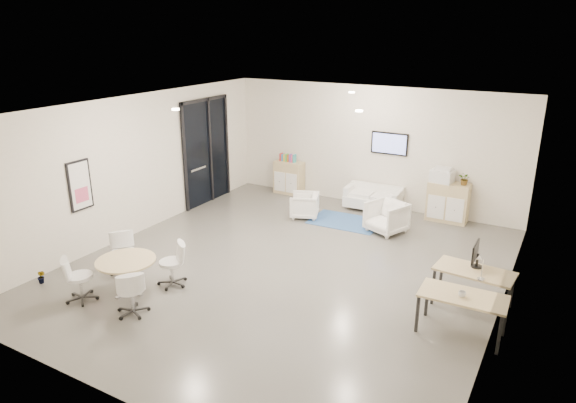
{
  "coord_description": "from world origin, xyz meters",
  "views": [
    {
      "loc": [
        4.67,
        -8.2,
        4.61
      ],
      "look_at": [
        -0.22,
        0.4,
        1.24
      ],
      "focal_mm": 32.0,
      "sensor_mm": 36.0,
      "label": 1
    }
  ],
  "objects_px": {
    "loveseat": "(373,199)",
    "desk_rear": "(474,274)",
    "round_table": "(126,264)",
    "armchair_right": "(386,216)",
    "desk_front": "(463,299)",
    "sideboard_right": "(448,202)",
    "armchair_left": "(304,204)",
    "sideboard_left": "(289,178)"
  },
  "relations": [
    {
      "from": "round_table",
      "to": "desk_front",
      "type": "bearing_deg",
      "value": 16.16
    },
    {
      "from": "sideboard_left",
      "to": "desk_rear",
      "type": "relative_size",
      "value": 0.7
    },
    {
      "from": "loveseat",
      "to": "desk_front",
      "type": "relative_size",
      "value": 1.12
    },
    {
      "from": "sideboard_right",
      "to": "armchair_right",
      "type": "xyz_separation_m",
      "value": [
        -1.07,
        -1.47,
        -0.08
      ]
    },
    {
      "from": "armchair_right",
      "to": "desk_front",
      "type": "xyz_separation_m",
      "value": [
        2.45,
        -3.51,
        0.21
      ]
    },
    {
      "from": "loveseat",
      "to": "desk_rear",
      "type": "distance_m",
      "value": 5.08
    },
    {
      "from": "armchair_left",
      "to": "round_table",
      "type": "relative_size",
      "value": 0.65
    },
    {
      "from": "sideboard_right",
      "to": "desk_front",
      "type": "xyz_separation_m",
      "value": [
        1.38,
        -4.98,
        0.12
      ]
    },
    {
      "from": "armchair_left",
      "to": "armchair_right",
      "type": "height_order",
      "value": "armchair_right"
    },
    {
      "from": "sideboard_left",
      "to": "armchair_right",
      "type": "relative_size",
      "value": 1.16
    },
    {
      "from": "sideboard_right",
      "to": "loveseat",
      "type": "bearing_deg",
      "value": -176.84
    },
    {
      "from": "sideboard_left",
      "to": "round_table",
      "type": "distance_m",
      "value": 6.62
    },
    {
      "from": "sideboard_left",
      "to": "desk_front",
      "type": "xyz_separation_m",
      "value": [
        5.93,
        -5.0,
        0.15
      ]
    },
    {
      "from": "loveseat",
      "to": "armchair_left",
      "type": "relative_size",
      "value": 2.15
    },
    {
      "from": "sideboard_left",
      "to": "sideboard_right",
      "type": "relative_size",
      "value": 0.96
    },
    {
      "from": "loveseat",
      "to": "round_table",
      "type": "bearing_deg",
      "value": -112.05
    },
    {
      "from": "armchair_left",
      "to": "desk_rear",
      "type": "distance_m",
      "value": 5.22
    },
    {
      "from": "armchair_right",
      "to": "desk_rear",
      "type": "xyz_separation_m",
      "value": [
        2.44,
        -2.52,
        0.2
      ]
    },
    {
      "from": "armchair_left",
      "to": "round_table",
      "type": "xyz_separation_m",
      "value": [
        -0.96,
        -5.06,
        0.21
      ]
    },
    {
      "from": "round_table",
      "to": "loveseat",
      "type": "bearing_deg",
      "value": 70.58
    },
    {
      "from": "armchair_right",
      "to": "desk_front",
      "type": "bearing_deg",
      "value": -32.77
    },
    {
      "from": "sideboard_right",
      "to": "armchair_right",
      "type": "bearing_deg",
      "value": -126.13
    },
    {
      "from": "armchair_left",
      "to": "armchair_right",
      "type": "xyz_separation_m",
      "value": [
        2.15,
        0.06,
        0.06
      ]
    },
    {
      "from": "sideboard_left",
      "to": "armchair_right",
      "type": "bearing_deg",
      "value": -23.16
    },
    {
      "from": "loveseat",
      "to": "round_table",
      "type": "relative_size",
      "value": 1.4
    },
    {
      "from": "desk_front",
      "to": "round_table",
      "type": "distance_m",
      "value": 5.8
    },
    {
      "from": "armchair_left",
      "to": "desk_front",
      "type": "xyz_separation_m",
      "value": [
        4.61,
        -3.45,
        0.27
      ]
    },
    {
      "from": "sideboard_left",
      "to": "round_table",
      "type": "relative_size",
      "value": 0.89
    },
    {
      "from": "desk_front",
      "to": "round_table",
      "type": "xyz_separation_m",
      "value": [
        -5.57,
        -1.61,
        -0.05
      ]
    },
    {
      "from": "armchair_right",
      "to": "round_table",
      "type": "distance_m",
      "value": 6.0
    },
    {
      "from": "loveseat",
      "to": "desk_rear",
      "type": "bearing_deg",
      "value": -52.52
    },
    {
      "from": "sideboard_right",
      "to": "armchair_right",
      "type": "height_order",
      "value": "sideboard_right"
    },
    {
      "from": "sideboard_right",
      "to": "armchair_left",
      "type": "distance_m",
      "value": 3.57
    },
    {
      "from": "sideboard_left",
      "to": "armchair_left",
      "type": "relative_size",
      "value": 1.36
    },
    {
      "from": "sideboard_left",
      "to": "armchair_right",
      "type": "height_order",
      "value": "sideboard_left"
    },
    {
      "from": "armchair_left",
      "to": "desk_rear",
      "type": "height_order",
      "value": "armchair_left"
    },
    {
      "from": "armchair_right",
      "to": "desk_front",
      "type": "distance_m",
      "value": 4.29
    },
    {
      "from": "sideboard_left",
      "to": "armchair_right",
      "type": "xyz_separation_m",
      "value": [
        3.48,
        -1.49,
        -0.06
      ]
    },
    {
      "from": "sideboard_right",
      "to": "loveseat",
      "type": "xyz_separation_m",
      "value": [
        -1.9,
        -0.1,
        -0.19
      ]
    },
    {
      "from": "sideboard_right",
      "to": "loveseat",
      "type": "height_order",
      "value": "sideboard_right"
    },
    {
      "from": "loveseat",
      "to": "armchair_left",
      "type": "bearing_deg",
      "value": -135.57
    },
    {
      "from": "sideboard_left",
      "to": "armchair_right",
      "type": "distance_m",
      "value": 3.78
    }
  ]
}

